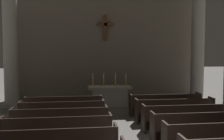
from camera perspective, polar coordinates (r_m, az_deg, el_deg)
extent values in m
cube|color=black|center=(6.59, -12.73, -14.46)|extent=(3.02, 0.05, 0.50)
cube|color=black|center=(7.96, -11.75, -13.25)|extent=(3.02, 0.40, 0.05)
cube|color=black|center=(7.67, -11.91, -11.78)|extent=(3.02, 0.05, 0.50)
cube|color=black|center=(8.20, -11.62, -14.38)|extent=(3.02, 0.04, 0.40)
cube|color=black|center=(7.95, -0.36, -12.80)|extent=(0.06, 0.50, 0.95)
cube|color=black|center=(8.19, -22.82, -12.62)|extent=(0.06, 0.50, 0.95)
cube|color=black|center=(9.04, -11.18, -11.12)|extent=(3.02, 0.40, 0.05)
cube|color=black|center=(8.76, -11.31, -9.77)|extent=(3.02, 0.05, 0.50)
cube|color=black|center=(9.28, -11.09, -12.18)|extent=(3.02, 0.04, 0.40)
cube|color=black|center=(9.04, -1.25, -10.73)|extent=(0.06, 0.50, 0.95)
cube|color=black|center=(9.25, -20.92, -10.66)|extent=(0.06, 0.50, 0.95)
cube|color=black|center=(10.14, -10.75, -9.46)|extent=(3.02, 0.40, 0.05)
cube|color=black|center=(9.86, -10.85, -8.21)|extent=(3.02, 0.05, 0.50)
cube|color=black|center=(10.37, -10.67, -10.43)|extent=(3.02, 0.04, 0.40)
cube|color=black|center=(10.13, -1.93, -9.11)|extent=(0.06, 0.50, 0.95)
cube|color=black|center=(10.32, -19.42, -9.10)|extent=(0.06, 0.50, 0.95)
cube|color=black|center=(11.24, -10.40, -8.11)|extent=(3.02, 0.40, 0.05)
cube|color=black|center=(10.97, -10.48, -6.96)|extent=(3.02, 0.05, 0.50)
cube|color=black|center=(11.47, -10.33, -9.02)|extent=(3.02, 0.04, 0.40)
cube|color=black|center=(11.23, -2.48, -7.80)|extent=(0.06, 0.50, 0.95)
cube|color=black|center=(11.40, -18.22, -7.82)|extent=(0.06, 0.50, 0.95)
cube|color=black|center=(7.82, 22.44, -13.80)|extent=(3.02, 0.40, 0.05)
cube|color=black|center=(8.77, 18.70, -11.74)|extent=(3.02, 0.40, 0.05)
cube|color=black|center=(8.51, 19.42, -10.33)|extent=(3.02, 0.05, 0.50)
cube|color=black|center=(8.99, 18.15, -12.83)|extent=(3.02, 0.04, 0.40)
cube|color=black|center=(8.20, 8.84, -12.32)|extent=(0.06, 0.50, 0.95)
cube|color=black|center=(9.77, 15.75, -10.06)|extent=(3.02, 0.40, 0.05)
cube|color=black|center=(9.51, 16.31, -8.76)|extent=(3.02, 0.05, 0.50)
cube|color=black|center=(9.99, 15.31, -11.07)|extent=(3.02, 0.04, 0.40)
cube|color=black|center=(9.26, 6.86, -10.40)|extent=(0.06, 0.50, 0.95)
cube|color=black|center=(10.79, 13.37, -8.67)|extent=(3.02, 0.40, 0.05)
cube|color=black|center=(10.53, 13.83, -7.47)|extent=(3.02, 0.05, 0.50)
cube|color=black|center=(11.01, 13.01, -9.62)|extent=(3.02, 0.04, 0.40)
cube|color=black|center=(10.33, 5.31, -8.87)|extent=(0.06, 0.50, 0.95)
cube|color=black|center=(11.39, 20.74, -7.90)|extent=(0.06, 0.50, 0.95)
cube|color=black|center=(11.84, 11.42, -7.51)|extent=(3.02, 0.40, 0.05)
cube|color=black|center=(11.57, 11.80, -6.40)|extent=(3.02, 0.05, 0.50)
cube|color=black|center=(12.05, 11.13, -8.40)|extent=(3.02, 0.04, 0.40)
cube|color=black|center=(11.41, 4.06, -7.62)|extent=(0.06, 0.50, 0.95)
cube|color=black|center=(12.38, 18.26, -6.89)|extent=(0.06, 0.50, 0.95)
cube|color=#ADA89E|center=(14.38, -20.86, -6.97)|extent=(0.99, 0.99, 0.20)
cylinder|color=#ADA89E|center=(14.13, -21.17, 5.33)|extent=(0.71, 0.71, 6.33)
cube|color=#ADA89E|center=(15.41, 17.86, -6.17)|extent=(0.99, 0.99, 0.20)
cylinder|color=#ADA89E|center=(15.18, 18.11, 5.30)|extent=(0.71, 0.71, 6.33)
cube|color=#A8A399|center=(13.52, -0.55, -5.92)|extent=(1.76, 0.72, 0.88)
cube|color=#A8A399|center=(13.45, -0.55, -3.82)|extent=(2.20, 0.90, 0.12)
cube|color=silver|center=(13.44, -0.55, -3.55)|extent=(2.09, 0.85, 0.01)
cylinder|color=#B79338|center=(13.36, -4.18, -3.53)|extent=(0.16, 0.16, 0.02)
cylinder|color=#B79338|center=(13.34, -4.18, -2.81)|extent=(0.07, 0.07, 0.36)
cylinder|color=silver|center=(13.31, -4.19, -1.39)|extent=(0.04, 0.04, 0.30)
cylinder|color=#B79338|center=(13.40, -1.83, -3.50)|extent=(0.16, 0.16, 0.02)
cylinder|color=#B79338|center=(13.38, -1.83, -2.78)|extent=(0.07, 0.07, 0.36)
cylinder|color=silver|center=(13.35, -1.83, -1.37)|extent=(0.04, 0.04, 0.30)
cylinder|color=#B79338|center=(13.47, 0.72, -3.46)|extent=(0.16, 0.16, 0.02)
cylinder|color=#B79338|center=(13.45, 0.72, -2.74)|extent=(0.07, 0.07, 0.36)
cylinder|color=silver|center=(13.42, 0.72, -1.34)|extent=(0.04, 0.04, 0.30)
cylinder|color=#B79338|center=(13.56, 3.03, -3.41)|extent=(0.16, 0.16, 0.02)
cylinder|color=#B79338|center=(13.54, 3.03, -2.70)|extent=(0.07, 0.07, 0.36)
cylinder|color=silver|center=(13.50, 3.03, -1.31)|extent=(0.04, 0.04, 0.30)
cube|color=#706656|center=(15.51, -1.51, 7.59)|extent=(10.99, 0.25, 7.48)
cube|color=brown|center=(15.33, -1.43, 9.04)|extent=(0.18, 0.18, 1.47)
cube|color=brown|center=(15.35, -1.43, 9.86)|extent=(0.94, 0.18, 0.18)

